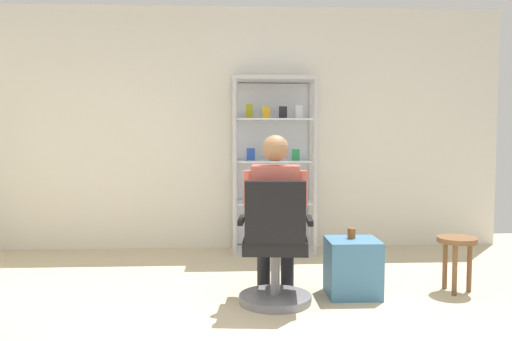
# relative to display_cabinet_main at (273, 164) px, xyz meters

# --- Properties ---
(back_wall) EXTENTS (6.00, 0.10, 2.70)m
(back_wall) POSITION_rel_display_cabinet_main_xyz_m (-0.40, 0.24, 0.39)
(back_wall) COLOR silver
(back_wall) RESTS_ON ground
(display_cabinet_main) EXTENTS (0.90, 0.45, 1.90)m
(display_cabinet_main) POSITION_rel_display_cabinet_main_xyz_m (0.00, 0.00, 0.00)
(display_cabinet_main) COLOR #B7B7BC
(display_cabinet_main) RESTS_ON ground
(office_chair) EXTENTS (0.59, 0.56, 0.96)m
(office_chair) POSITION_rel_display_cabinet_main_xyz_m (-0.14, -1.83, -0.57)
(office_chair) COLOR slate
(office_chair) RESTS_ON ground
(seated_shopkeeper) EXTENTS (0.51, 0.59, 1.29)m
(seated_shopkeeper) POSITION_rel_display_cabinet_main_xyz_m (-0.13, -1.67, -0.25)
(seated_shopkeeper) COLOR black
(seated_shopkeeper) RESTS_ON ground
(storage_crate) EXTENTS (0.41, 0.38, 0.46)m
(storage_crate) POSITION_rel_display_cabinet_main_xyz_m (0.50, -1.63, -0.73)
(storage_crate) COLOR teal
(storage_crate) RESTS_ON ground
(tea_glass) EXTENTS (0.06, 0.06, 0.08)m
(tea_glass) POSITION_rel_display_cabinet_main_xyz_m (0.50, -1.59, -0.46)
(tea_glass) COLOR brown
(tea_glass) RESTS_ON storage_crate
(wooden_stool) EXTENTS (0.32, 0.32, 0.45)m
(wooden_stool) POSITION_rel_display_cabinet_main_xyz_m (1.37, -1.58, -0.60)
(wooden_stool) COLOR brown
(wooden_stool) RESTS_ON ground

